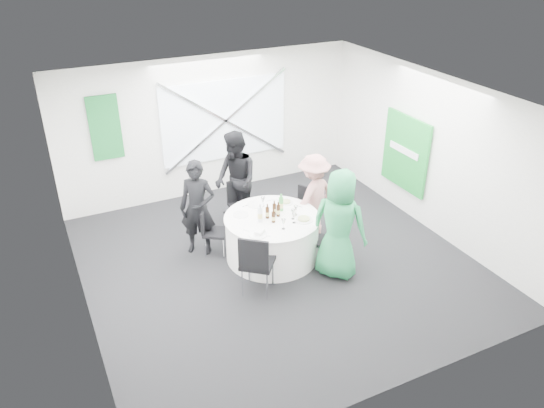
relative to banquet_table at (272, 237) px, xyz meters
name	(u,v)px	position (x,y,z in m)	size (l,w,h in m)	color
floor	(277,262)	(0.00, -0.20, -0.38)	(6.00, 6.00, 0.00)	black
ceiling	(278,97)	(0.00, -0.20, 2.42)	(6.00, 6.00, 0.00)	silver
wall_back	(210,126)	(0.00, 2.80, 1.02)	(6.00, 6.00, 0.00)	white
wall_front	(402,297)	(0.00, -3.20, 1.02)	(6.00, 6.00, 0.00)	white
wall_left	(73,231)	(-3.00, -0.20, 1.02)	(6.00, 6.00, 0.00)	white
wall_right	(431,153)	(3.00, -0.20, 1.02)	(6.00, 6.00, 0.00)	white
window_panel	(225,120)	(0.30, 2.76, 1.12)	(2.60, 0.03, 1.60)	white
window_brace_a	(226,120)	(0.30, 2.72, 1.12)	(0.05, 0.05, 3.16)	silver
window_brace_b	(226,120)	(0.30, 2.72, 1.12)	(0.05, 0.05, 3.16)	silver
green_banner	(105,128)	(-2.00, 2.75, 1.32)	(0.55, 0.04, 1.20)	#15692C
green_sign	(405,153)	(2.94, 0.40, 0.82)	(0.05, 1.20, 1.40)	#1A9232
banquet_table	(272,237)	(0.00, 0.00, 0.00)	(1.56, 1.56, 0.76)	white
chair_back	(239,200)	(-0.06, 1.23, 0.13)	(0.41, 0.42, 0.87)	black
chair_back_left	(211,228)	(-0.86, 0.56, 0.10)	(0.52, 0.52, 0.82)	black
chair_back_right	(304,207)	(0.88, 0.52, 0.11)	(0.53, 0.52, 0.84)	black
chair_front_right	(334,238)	(0.82, -0.59, 0.10)	(0.52, 0.52, 0.82)	black
chair_front_left	(256,260)	(-0.66, -0.81, 0.23)	(0.66, 0.66, 1.03)	black
person_man_back_left	(198,208)	(-1.02, 0.70, 0.44)	(0.60, 0.39, 1.65)	black
person_man_back	(236,180)	(-0.10, 1.28, 0.51)	(0.87, 0.48, 1.78)	black
person_woman_pink	(313,196)	(0.97, 0.35, 0.38)	(0.99, 0.46, 1.53)	tan
person_woman_green	(339,225)	(0.71, -0.87, 0.52)	(0.88, 0.57, 1.79)	#279253
plate_back	(256,204)	(-0.06, 0.50, 0.39)	(0.29, 0.29, 0.01)	white
plate_back_left	(240,215)	(-0.43, 0.29, 0.39)	(0.25, 0.25, 0.01)	white
plate_back_right	(286,202)	(0.42, 0.34, 0.40)	(0.25, 0.25, 0.04)	white
plate_front_right	(304,219)	(0.42, -0.31, 0.40)	(0.29, 0.29, 0.04)	white
plate_front_left	(258,234)	(-0.43, -0.40, 0.39)	(0.29, 0.29, 0.01)	white
napkin	(260,232)	(-0.40, -0.38, 0.42)	(0.17, 0.11, 0.05)	white
beer_bottle_a	(267,213)	(-0.08, 0.01, 0.47)	(0.06, 0.06, 0.25)	#321909
beer_bottle_b	(274,209)	(0.07, 0.06, 0.47)	(0.06, 0.06, 0.25)	#321909
beer_bottle_c	(278,211)	(0.10, -0.02, 0.48)	(0.06, 0.06, 0.26)	#321909
beer_bottle_d	(274,217)	(-0.05, -0.16, 0.47)	(0.06, 0.06, 0.24)	#321909
green_water_bottle	(281,204)	(0.23, 0.14, 0.50)	(0.08, 0.08, 0.30)	green
clear_water_bottle	(260,214)	(-0.23, -0.03, 0.50)	(0.08, 0.08, 0.31)	silver
wine_glass_a	(296,208)	(0.38, -0.10, 0.50)	(0.07, 0.07, 0.17)	white
wine_glass_b	(263,200)	(0.03, 0.40, 0.50)	(0.07, 0.07, 0.17)	white
wine_glass_c	(284,222)	(0.00, -0.41, 0.50)	(0.07, 0.07, 0.17)	white
wine_glass_d	(293,212)	(0.28, -0.20, 0.50)	(0.07, 0.07, 0.17)	white
wine_glass_e	(294,216)	(0.23, -0.32, 0.50)	(0.07, 0.07, 0.17)	white
fork_a	(270,200)	(0.22, 0.53, 0.38)	(0.01, 0.15, 0.01)	silver
knife_a	(247,206)	(-0.21, 0.53, 0.38)	(0.01, 0.15, 0.01)	silver
fork_b	(247,231)	(-0.53, -0.22, 0.38)	(0.01, 0.15, 0.01)	silver
knife_b	(267,235)	(-0.32, -0.48, 0.38)	(0.01, 0.15, 0.01)	silver
fork_c	(298,206)	(0.56, 0.14, 0.38)	(0.01, 0.15, 0.01)	silver
knife_c	(280,201)	(0.36, 0.45, 0.38)	(0.01, 0.15, 0.01)	silver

